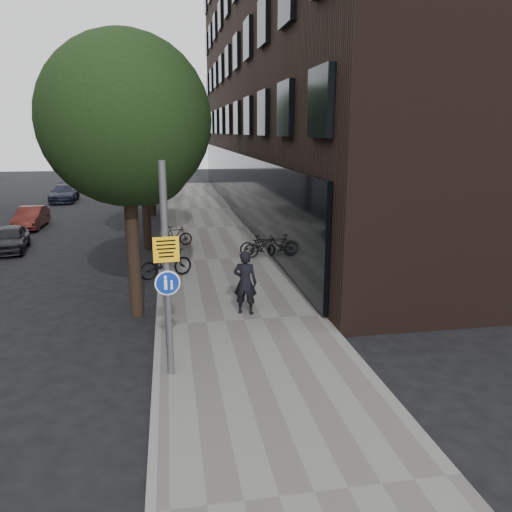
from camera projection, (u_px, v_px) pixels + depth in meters
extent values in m
plane|color=black|center=(256.00, 385.00, 10.15)|extent=(120.00, 120.00, 0.00)
cube|color=slate|center=(219.00, 260.00, 19.73)|extent=(4.50, 60.00, 0.12)
cube|color=slate|center=(161.00, 263.00, 19.35)|extent=(0.15, 60.00, 0.13)
cube|color=black|center=(331.00, 64.00, 30.40)|extent=(12.00, 40.00, 18.00)
cylinder|color=black|center=(134.00, 260.00, 13.63)|extent=(0.36, 0.36, 3.20)
sphere|color=black|center=(126.00, 120.00, 12.73)|extent=(4.40, 4.40, 4.40)
sphere|color=black|center=(145.00, 158.00, 13.80)|extent=(2.64, 2.64, 2.64)
cylinder|color=black|center=(146.00, 212.00, 21.75)|extent=(0.36, 0.36, 3.20)
sphere|color=black|center=(142.00, 124.00, 20.85)|extent=(5.00, 5.00, 5.00)
sphere|color=black|center=(153.00, 148.00, 21.92)|extent=(3.00, 3.00, 3.00)
cylinder|color=black|center=(152.00, 189.00, 30.35)|extent=(0.36, 0.36, 3.20)
sphere|color=black|center=(149.00, 126.00, 29.45)|extent=(5.00, 5.00, 5.00)
sphere|color=black|center=(157.00, 143.00, 30.52)|extent=(3.00, 3.00, 3.00)
cylinder|color=#595B5E|center=(167.00, 272.00, 9.87)|extent=(0.15, 0.15, 4.37)
cube|color=#F0AC0C|center=(166.00, 249.00, 9.75)|extent=(0.51, 0.08, 0.51)
cylinder|color=navy|center=(167.00, 282.00, 9.91)|extent=(0.45, 0.06, 0.45)
cylinder|color=white|center=(167.00, 282.00, 9.91)|extent=(0.50, 0.07, 0.51)
imported|color=black|center=(245.00, 282.00, 13.61)|extent=(0.76, 0.63, 1.78)
imported|color=black|center=(261.00, 244.00, 20.13)|extent=(1.78, 0.69, 0.92)
imported|color=black|center=(263.00, 246.00, 19.78)|extent=(1.53, 0.45, 0.92)
imported|color=black|center=(166.00, 263.00, 17.09)|extent=(2.02, 1.39, 1.01)
imported|color=black|center=(175.00, 236.00, 21.85)|extent=(1.51, 0.62, 0.88)
imported|color=black|center=(10.00, 239.00, 21.36)|extent=(1.70, 3.38, 1.11)
imported|color=#521B17|center=(31.00, 218.00, 26.43)|extent=(1.23, 3.45, 1.13)
imported|color=#1B1F31|center=(64.00, 193.00, 36.40)|extent=(1.84, 4.30, 1.24)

